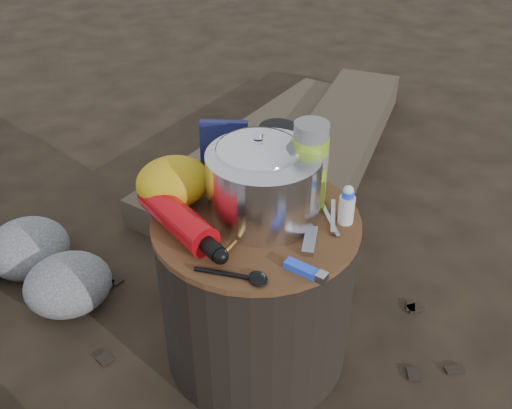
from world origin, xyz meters
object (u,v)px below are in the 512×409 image
object	(u,v)px
travel_mug	(277,151)
camping_pot	(258,174)
log_main	(324,165)
fuel_bottle	(178,218)
thermos	(309,166)
stump	(256,289)

from	to	relation	value
travel_mug	camping_pot	bearing A→B (deg)	-127.79
log_main	travel_mug	bearing A→B (deg)	-86.53
camping_pot	travel_mug	xyz separation A→B (m)	(0.10, 0.13, -0.03)
fuel_bottle	thermos	world-z (taller)	thermos
stump	camping_pot	distance (m)	0.32
stump	travel_mug	bearing A→B (deg)	54.85
log_main	camping_pot	bearing A→B (deg)	-86.54
log_main	travel_mug	size ratio (longest dim) A/B	12.71
thermos	travel_mug	distance (m)	0.15
log_main	thermos	bearing A→B (deg)	-79.04
stump	travel_mug	distance (m)	0.35
stump	fuel_bottle	world-z (taller)	fuel_bottle
camping_pot	thermos	world-z (taller)	thermos
stump	thermos	size ratio (longest dim) A/B	2.29
stump	log_main	xyz separation A→B (m)	(0.54, 0.72, -0.15)
fuel_bottle	thermos	size ratio (longest dim) A/B	1.41
log_main	stump	bearing A→B (deg)	-85.95
log_main	fuel_bottle	world-z (taller)	fuel_bottle
stump	camping_pot	size ratio (longest dim) A/B	2.56
camping_pot	stump	bearing A→B (deg)	-115.72
fuel_bottle	thermos	distance (m)	0.32
fuel_bottle	travel_mug	world-z (taller)	travel_mug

